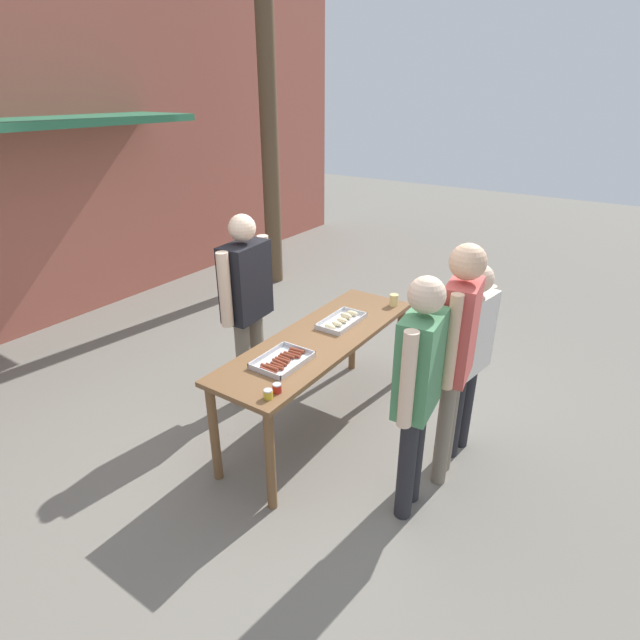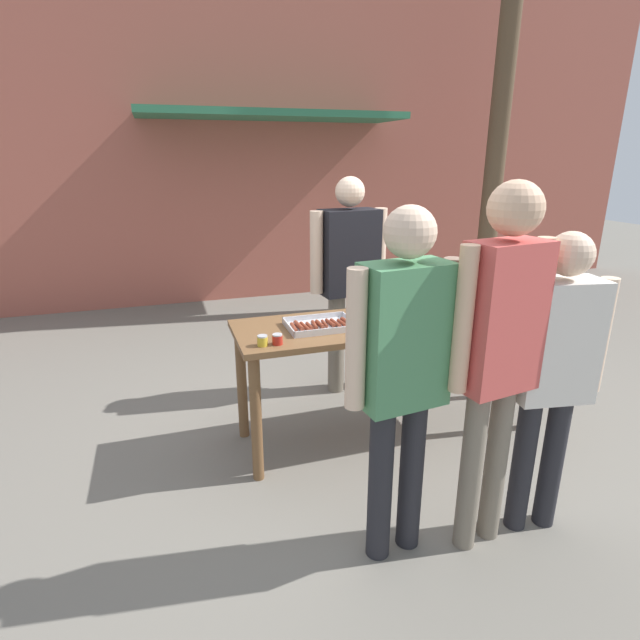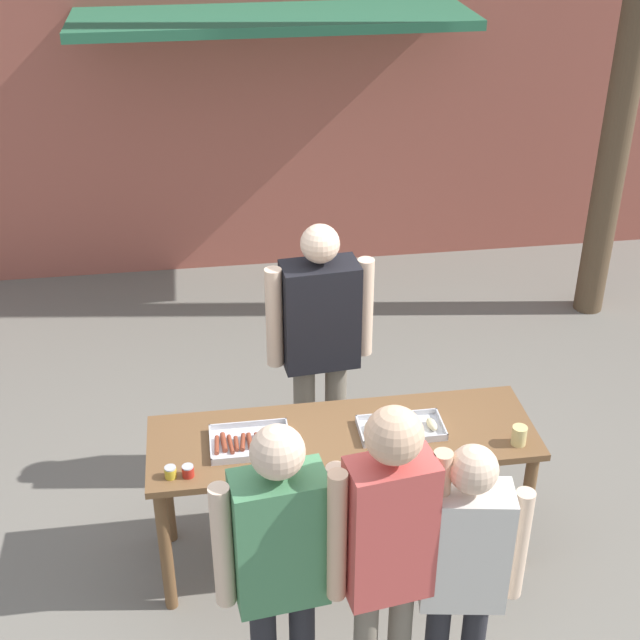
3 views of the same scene
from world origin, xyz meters
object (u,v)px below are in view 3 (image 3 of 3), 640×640
Objects in this scene: person_customer_waiting_in_line at (387,548)px; condiment_jar_ketchup at (188,471)px; beer_cup at (519,435)px; food_tray_sausages at (249,442)px; food_tray_buns at (401,428)px; condiment_jar_mustard at (171,472)px; person_server_behind_table at (320,334)px; person_customer_holding_hotdog at (281,559)px; person_customer_with_cup at (463,565)px.

condiment_jar_ketchup is at bearing -55.64° from person_customer_waiting_in_line.
food_tray_sausages is at bearing 172.06° from beer_cup.
condiment_jar_mustard is (-1.26, -0.21, 0.01)m from food_tray_buns.
beer_cup reaches higher than condiment_jar_ketchup.
person_server_behind_table is at bearing 50.20° from condiment_jar_ketchup.
condiment_jar_ketchup is 0.03× the size of person_customer_waiting_in_line.
person_customer_holding_hotdog is at bearing -126.49° from food_tray_buns.
food_tray_buns is at bearing -133.09° from person_customer_holding_hotdog.
person_customer_holding_hotdog is 0.95× the size of person_customer_waiting_in_line.
person_server_behind_table is 0.97× the size of person_customer_waiting_in_line.
person_customer_waiting_in_line is at bearing -135.16° from beer_cup.
condiment_jar_ketchup is at bearing -2.46° from condiment_jar_mustard.
beer_cup is at bearing -113.20° from person_customer_with_cup.
person_customer_holding_hotdog is (0.06, -1.05, 0.17)m from food_tray_sausages.
food_tray_buns is 1.20m from person_customer_waiting_in_line.
condiment_jar_mustard is 0.98m from person_customer_holding_hotdog.
food_tray_buns is at bearing 0.09° from food_tray_sausages.
person_server_behind_table is at bearing 113.37° from food_tray_buns.
food_tray_sausages is at bearing -93.28° from person_customer_holding_hotdog.
food_tray_sausages is at bearing -179.91° from food_tray_buns.
condiment_jar_ketchup is (-0.33, -0.21, 0.02)m from food_tray_sausages.
person_server_behind_table is (-0.94, 0.98, 0.13)m from beer_cup.
beer_cup is at bearing -155.05° from person_customer_holding_hotdog.
person_customer_holding_hotdog is at bearing -108.41° from person_server_behind_table.
person_customer_with_cup is (0.86, -1.11, 0.08)m from food_tray_sausages.
person_customer_holding_hotdog is at bearing -18.23° from person_customer_waiting_in_line.
condiment_jar_mustard reaches higher than food_tray_sausages.
food_tray_sausages is 0.23× the size of person_customer_waiting_in_line.
person_server_behind_table reaches higher than person_customer_holding_hotdog.
beer_cup is at bearing -7.94° from food_tray_sausages.
condiment_jar_ketchup reaches higher than food_tray_buns.
condiment_jar_mustard is at bearing 177.54° from condiment_jar_ketchup.
person_customer_with_cup reaches higher than beer_cup.
person_customer_waiting_in_line is at bearing 163.53° from person_customer_holding_hotdog.
condiment_jar_ketchup is 1.31m from person_server_behind_table.
person_customer_waiting_in_line is (0.93, -0.91, 0.23)m from condiment_jar_mustard.
person_customer_holding_hotdog is 0.46m from person_customer_waiting_in_line.
condiment_jar_mustard is 0.09m from condiment_jar_ketchup.
beer_cup is at bearing 0.44° from condiment_jar_ketchup.
condiment_jar_ketchup is 1.77m from beer_cup.
food_tray_sausages is 6.75× the size of condiment_jar_ketchup.
condiment_jar_mustard is 0.04× the size of person_customer_holding_hotdog.
condiment_jar_mustard is 1.00× the size of condiment_jar_ketchup.
condiment_jar_mustard and condiment_jar_ketchup have the same top height.
food_tray_sausages is 1.06m from person_customer_holding_hotdog.
person_customer_waiting_in_line reaches higher than food_tray_sausages.
person_server_behind_table is (0.83, 1.00, 0.16)m from condiment_jar_ketchup.
person_customer_holding_hotdog reaches higher than person_customer_with_cup.
food_tray_sausages is 1.41m from person_customer_with_cup.
person_server_behind_table reaches higher than condiment_jar_mustard.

